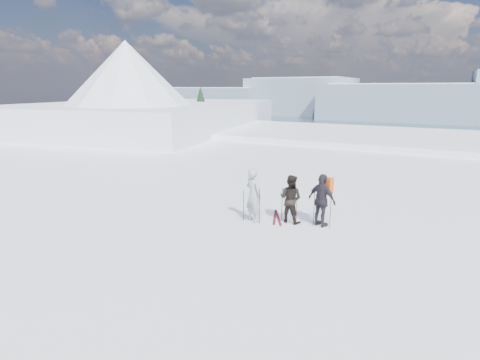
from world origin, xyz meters
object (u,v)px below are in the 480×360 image
(skier_grey, at_px, (253,195))
(skier_dark, at_px, (291,199))
(skis_loose, at_px, (276,217))
(skier_pack, at_px, (322,201))

(skier_grey, xyz_separation_m, skier_dark, (1.24, 0.56, -0.12))
(skis_loose, bearing_deg, skier_pack, -2.44)
(skier_dark, bearing_deg, skis_loose, -9.88)
(skier_dark, xyz_separation_m, skier_pack, (1.13, 0.11, 0.06))
(skier_dark, bearing_deg, skier_grey, 31.59)
(skier_grey, bearing_deg, skier_dark, -131.11)
(skier_dark, height_order, skier_pack, skier_pack)
(skier_grey, distance_m, skis_loose, 1.39)
(skier_pack, relative_size, skis_loose, 1.18)
(skier_grey, height_order, skier_dark, skier_grey)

